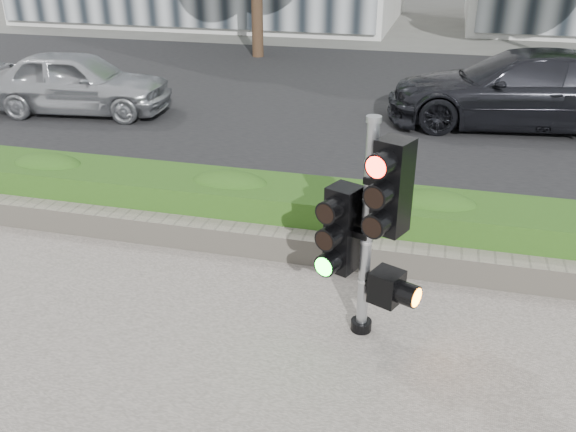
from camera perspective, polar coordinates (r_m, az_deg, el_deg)
The scene contains 8 objects.
ground at distance 6.17m, azimuth -2.57°, elevation -12.71°, with size 120.00×120.00×0.00m, color #51514C.
road at distance 15.18m, azimuth 8.68°, elevation 10.65°, with size 60.00×13.00×0.02m, color black.
curb at distance 8.75m, azimuth 3.44°, elevation 0.04°, with size 60.00×0.25×0.12m, color gray.
stone_wall at distance 7.60m, azimuth 1.58°, elevation -2.92°, with size 12.00×0.32×0.34m, color gray.
hedge at distance 8.09m, azimuth 2.65°, elevation 0.26°, with size 12.00×1.00×0.68m, color #417C26.
traffic_signal at distance 5.84m, azimuth 7.89°, elevation -0.37°, with size 0.84×0.71×2.27m.
car_silver at distance 14.52m, azimuth -19.09°, elevation 11.75°, with size 1.63×4.05×1.38m, color #ADAFB4.
car_dark at distance 13.64m, azimuth 20.91°, elevation 11.04°, with size 2.17×5.35×1.55m, color black.
Camera 1 is at (1.48, -4.62, 3.80)m, focal length 38.00 mm.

